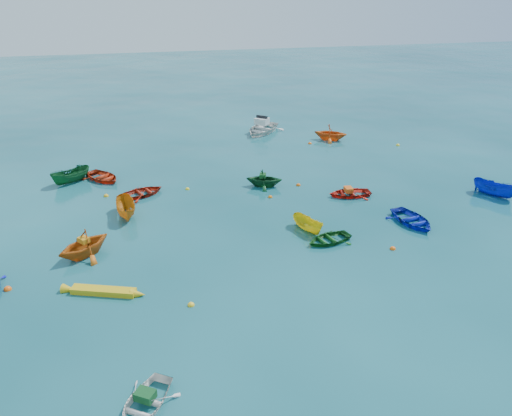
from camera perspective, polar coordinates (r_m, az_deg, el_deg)
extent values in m
plane|color=#093C46|center=(27.44, 2.29, -5.10)|extent=(160.00, 160.00, 0.00)
imported|color=silver|center=(19.33, -12.59, -21.28)|extent=(3.10, 3.34, 0.56)
imported|color=#0D1DA7|center=(32.00, 17.37, -1.66)|extent=(2.87, 3.64, 0.68)
imported|color=#C85B12|center=(28.69, -18.92, -5.14)|extent=(4.00, 3.94, 1.59)
imported|color=gold|center=(29.85, 5.92, -2.55)|extent=(1.81, 2.60, 0.94)
imported|color=#14561B|center=(28.78, 8.28, -3.82)|extent=(3.11, 2.57, 0.56)
imported|color=#A9200E|center=(35.28, -12.80, 1.45)|extent=(3.54, 3.10, 0.61)
imported|color=#C77012|center=(32.46, -14.51, -0.89)|extent=(1.46, 3.18, 1.19)
imported|color=#10451F|center=(35.88, 0.92, 2.52)|extent=(3.12, 2.91, 1.34)
imported|color=red|center=(34.91, 10.62, 1.40)|extent=(3.01, 2.24, 0.60)
imported|color=#0E22B4|center=(38.07, 25.49, 1.32)|extent=(2.59, 3.12, 1.16)
imported|color=#B62A0F|center=(38.71, -17.06, 3.10)|extent=(3.77, 3.95, 0.67)
imported|color=#E35C15|center=(46.75, 8.45, 7.70)|extent=(3.80, 3.64, 1.55)
imported|color=#145527|center=(38.92, -20.28, 2.75)|extent=(3.14, 2.70, 1.18)
imported|color=silver|center=(48.54, 0.67, 8.63)|extent=(5.52, 5.68, 1.56)
cube|color=#134C20|center=(19.07, -12.56, -20.16)|extent=(0.84, 0.79, 0.33)
cube|color=orange|center=(28.27, -19.10, -3.46)|extent=(0.70, 0.72, 0.28)
cube|color=#124819|center=(35.59, 0.77, 3.72)|extent=(0.59, 0.68, 0.28)
cube|color=#DE5716|center=(34.70, 10.52, 2.09)|extent=(0.54, 0.70, 0.32)
sphere|color=#FF570D|center=(27.21, -26.50, -8.36)|extent=(0.38, 0.38, 0.38)
sphere|color=yellow|center=(23.58, -7.44, -10.98)|extent=(0.33, 0.33, 0.33)
sphere|color=#FE5F0D|center=(28.75, 15.35, -4.56)|extent=(0.33, 0.33, 0.33)
sphere|color=gold|center=(35.73, -16.75, 1.29)|extent=(0.35, 0.35, 0.35)
sphere|color=orange|center=(34.05, 1.63, 1.22)|extent=(0.31, 0.31, 0.31)
sphere|color=yellow|center=(29.75, 9.38, -2.89)|extent=(0.31, 0.31, 0.31)
sphere|color=#DF5B0C|center=(36.12, 4.85, 2.58)|extent=(0.33, 0.33, 0.33)
sphere|color=yellow|center=(35.66, -7.84, 2.12)|extent=(0.30, 0.30, 0.30)
sphere|color=#FC5B0D|center=(45.39, 6.17, 7.30)|extent=(0.34, 0.34, 0.34)
sphere|color=yellow|center=(46.43, 15.90, 6.89)|extent=(0.33, 0.33, 0.33)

